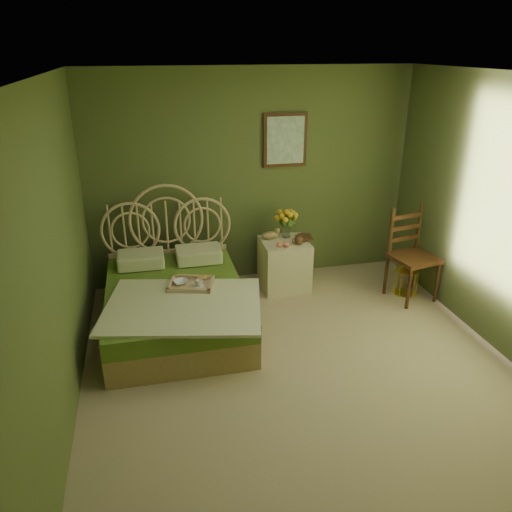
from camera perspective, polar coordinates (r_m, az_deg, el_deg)
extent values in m
plane|color=tan|center=(4.75, 5.57, -13.36)|extent=(4.50, 4.50, 0.00)
plane|color=silver|center=(3.84, 7.14, 19.71)|extent=(4.50, 4.50, 0.00)
plane|color=#515B30|center=(6.19, -0.48, 8.90)|extent=(4.00, 0.00, 4.00)
plane|color=#515B30|center=(3.98, -22.16, -1.09)|extent=(0.00, 4.50, 4.50)
cube|color=#341A0E|center=(6.17, 3.35, 13.09)|extent=(0.54, 0.03, 0.64)
cube|color=silver|center=(6.15, 3.40, 13.06)|extent=(0.46, 0.01, 0.56)
cube|color=tan|center=(5.43, -9.04, -6.77)|extent=(1.41, 1.88, 0.28)
cube|color=#56812A|center=(5.31, -9.20, -4.57)|extent=(1.41, 1.88, 0.19)
cube|color=beige|center=(4.89, -8.32, -5.63)|extent=(1.68, 1.41, 0.03)
cube|color=beige|center=(5.83, -13.02, -0.35)|extent=(0.52, 0.38, 0.15)
cube|color=beige|center=(5.86, -6.59, 0.21)|extent=(0.52, 0.38, 0.15)
cube|color=#CEB089|center=(5.24, -7.43, -3.48)|extent=(0.53, 0.46, 0.04)
ellipsoid|color=#B77A38|center=(5.31, -6.27, -2.46)|extent=(0.12, 0.07, 0.05)
cube|color=beige|center=(6.17, 3.24, -0.96)|extent=(0.56, 0.56, 0.61)
cylinder|color=silver|center=(6.15, 3.48, 2.95)|extent=(0.10, 0.10, 0.18)
ellipsoid|color=tan|center=(6.09, 1.62, 2.38)|extent=(0.21, 0.11, 0.10)
sphere|color=#EA765B|center=(5.86, 2.71, 1.34)|extent=(0.07, 0.07, 0.07)
sphere|color=#EA765B|center=(5.86, 3.51, 1.32)|extent=(0.07, 0.07, 0.07)
cube|color=#341A0E|center=(6.10, 17.59, -0.21)|extent=(0.57, 0.57, 0.05)
cylinder|color=#341A0E|center=(5.94, 16.53, -3.44)|extent=(0.04, 0.04, 0.52)
cylinder|color=#341A0E|center=(6.15, 19.92, -2.99)|extent=(0.04, 0.04, 0.52)
cylinder|color=#341A0E|center=(6.27, 14.76, -1.82)|extent=(0.04, 0.04, 0.52)
cylinder|color=#341A0E|center=(6.46, 18.03, -1.45)|extent=(0.04, 0.04, 0.52)
cube|color=#341A0E|center=(6.16, 16.98, 2.98)|extent=(0.41, 0.13, 0.57)
cylinder|color=gold|center=(6.40, 16.56, -4.03)|extent=(0.27, 0.27, 0.01)
cylinder|color=gold|center=(6.33, 16.71, -2.84)|extent=(0.27, 0.27, 0.31)
cone|color=gold|center=(6.25, 16.92, -1.13)|extent=(0.27, 0.27, 0.11)
imported|color=#381E0F|center=(6.11, 4.88, 1.97)|extent=(0.18, 0.23, 0.02)
imported|color=#472819|center=(6.11, 4.89, 2.16)|extent=(0.19, 0.24, 0.02)
imported|color=white|center=(5.26, -8.59, -2.97)|extent=(0.17, 0.17, 0.04)
imported|color=white|center=(5.17, -6.51, -3.13)|extent=(0.09, 0.09, 0.07)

